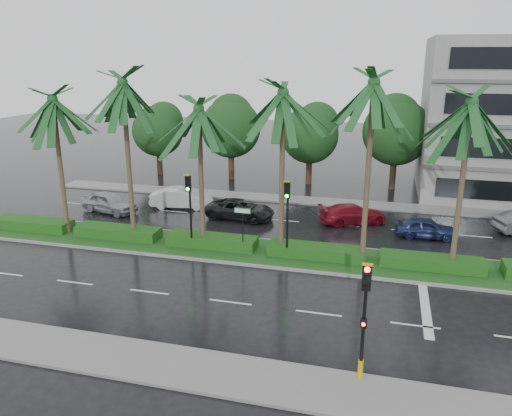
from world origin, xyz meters
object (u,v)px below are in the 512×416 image
(car_darkgrey, at_px, (240,209))
(car_blue, at_px, (426,228))
(car_white, at_px, (181,198))
(car_red, at_px, (353,214))
(signal_near, at_px, (364,317))
(signal_median_left, at_px, (189,201))
(car_silver, at_px, (109,202))
(street_sign, at_px, (243,219))

(car_darkgrey, relative_size, car_blue, 1.29)
(car_white, distance_m, car_red, 12.36)
(signal_near, bearing_deg, car_white, 128.49)
(signal_median_left, bearing_deg, car_red, 40.92)
(car_silver, xyz_separation_m, car_blue, (21.36, 0.26, -0.11))
(signal_median_left, distance_m, car_white, 8.94)
(car_silver, xyz_separation_m, car_darkgrey, (9.37, 0.96, -0.08))
(car_darkgrey, bearing_deg, car_silver, 100.24)
(signal_median_left, height_order, car_darkgrey, signal_median_left)
(signal_near, bearing_deg, car_red, 95.03)
(car_silver, relative_size, car_blue, 1.17)
(car_blue, bearing_deg, car_red, 67.41)
(signal_median_left, distance_m, car_silver, 10.24)
(signal_median_left, height_order, car_blue, signal_median_left)
(car_darkgrey, bearing_deg, street_sign, -157.87)
(car_silver, height_order, car_red, car_silver)
(signal_near, distance_m, signal_median_left, 13.93)
(car_white, xyz_separation_m, car_blue, (16.86, -2.03, -0.11))
(car_silver, relative_size, car_darkgrey, 0.91)
(car_red, height_order, car_blue, car_red)
(signal_near, xyz_separation_m, car_blue, (3.00, 15.40, -1.88))
(car_white, bearing_deg, signal_median_left, -163.16)
(car_blue, bearing_deg, car_darkgrey, 84.29)
(car_red, bearing_deg, street_sign, 117.78)
(signal_near, xyz_separation_m, car_red, (-1.50, 17.06, -1.86))
(signal_near, xyz_separation_m, signal_median_left, (-10.00, 9.69, 0.49))
(car_silver, distance_m, car_red, 16.97)
(car_red, bearing_deg, car_white, 63.49)
(car_white, height_order, car_blue, car_white)
(street_sign, relative_size, car_blue, 0.72)
(street_sign, distance_m, car_silver, 12.60)
(car_red, bearing_deg, signal_near, 160.24)
(car_red, bearing_deg, car_silver, 71.70)
(street_sign, relative_size, car_red, 0.59)
(street_sign, xyz_separation_m, car_silver, (-11.36, 5.27, -1.40))
(street_sign, height_order, car_red, street_sign)
(car_red, distance_m, car_blue, 4.80)
(car_red, relative_size, car_blue, 1.22)
(car_silver, relative_size, car_red, 0.96)
(street_sign, bearing_deg, car_blue, 28.93)
(signal_near, distance_m, car_white, 22.34)
(street_sign, bearing_deg, car_white, 132.23)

